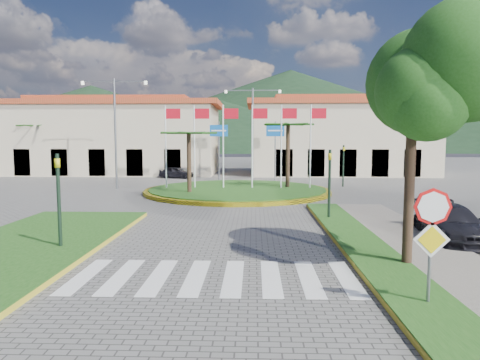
{
  "coord_description": "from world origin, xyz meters",
  "views": [
    {
      "loc": [
        1.15,
        -7.05,
        3.67
      ],
      "look_at": [
        0.64,
        8.0,
        2.22
      ],
      "focal_mm": 32.0,
      "sensor_mm": 36.0,
      "label": 1
    }
  ],
  "objects_px": {
    "stop_sign": "(432,228)",
    "car_dark_a": "(176,172)",
    "deciduous_tree": "(413,84)",
    "car_dark_b": "(344,170)",
    "car_side_right": "(451,223)",
    "white_van": "(99,169)",
    "roundabout_island": "(237,190)"
  },
  "relations": [
    {
      "from": "stop_sign",
      "to": "car_dark_a",
      "type": "xyz_separation_m",
      "value": [
        -11.04,
        30.68,
        -1.25
      ]
    },
    {
      "from": "deciduous_tree",
      "to": "car_dark_b",
      "type": "relative_size",
      "value": 2.0
    },
    {
      "from": "car_side_right",
      "to": "car_dark_a",
      "type": "bearing_deg",
      "value": 125.95
    },
    {
      "from": "car_dark_a",
      "to": "white_van",
      "type": "bearing_deg",
      "value": 84.7
    },
    {
      "from": "car_side_right",
      "to": "deciduous_tree",
      "type": "bearing_deg",
      "value": -123.71
    },
    {
      "from": "deciduous_tree",
      "to": "white_van",
      "type": "bearing_deg",
      "value": 123.51
    },
    {
      "from": "roundabout_island",
      "to": "car_dark_a",
      "type": "height_order",
      "value": "roundabout_island"
    },
    {
      "from": "white_van",
      "to": "car_side_right",
      "type": "relative_size",
      "value": 1.06
    },
    {
      "from": "roundabout_island",
      "to": "stop_sign",
      "type": "xyz_separation_m",
      "value": [
        4.9,
        -20.04,
        1.62
      ]
    },
    {
      "from": "deciduous_tree",
      "to": "car_dark_b",
      "type": "bearing_deg",
      "value": 81.48
    },
    {
      "from": "roundabout_island",
      "to": "car_dark_a",
      "type": "relative_size",
      "value": 3.99
    },
    {
      "from": "white_van",
      "to": "car_dark_b",
      "type": "height_order",
      "value": "white_van"
    },
    {
      "from": "car_dark_b",
      "to": "car_side_right",
      "type": "bearing_deg",
      "value": 152.45
    },
    {
      "from": "roundabout_island",
      "to": "deciduous_tree",
      "type": "height_order",
      "value": "deciduous_tree"
    },
    {
      "from": "car_dark_a",
      "to": "car_side_right",
      "type": "xyz_separation_m",
      "value": [
        14.41,
        -24.21,
        0.09
      ]
    },
    {
      "from": "roundabout_island",
      "to": "deciduous_tree",
      "type": "xyz_separation_m",
      "value": [
        5.5,
        -17.0,
        5.0
      ]
    },
    {
      "from": "stop_sign",
      "to": "car_dark_b",
      "type": "height_order",
      "value": "stop_sign"
    },
    {
      "from": "roundabout_island",
      "to": "car_dark_b",
      "type": "height_order",
      "value": "roundabout_island"
    },
    {
      "from": "car_side_right",
      "to": "roundabout_island",
      "type": "bearing_deg",
      "value": 126.54
    },
    {
      "from": "car_dark_b",
      "to": "deciduous_tree",
      "type": "bearing_deg",
      "value": 147.9
    },
    {
      "from": "white_van",
      "to": "car_side_right",
      "type": "height_order",
      "value": "white_van"
    },
    {
      "from": "white_van",
      "to": "car_dark_b",
      "type": "bearing_deg",
      "value": -72.67
    },
    {
      "from": "roundabout_island",
      "to": "car_side_right",
      "type": "relative_size",
      "value": 2.89
    },
    {
      "from": "white_van",
      "to": "car_dark_a",
      "type": "relative_size",
      "value": 1.45
    },
    {
      "from": "roundabout_island",
      "to": "car_side_right",
      "type": "bearing_deg",
      "value": -58.65
    },
    {
      "from": "car_dark_a",
      "to": "car_side_right",
      "type": "distance_m",
      "value": 28.17
    },
    {
      "from": "deciduous_tree",
      "to": "car_dark_b",
      "type": "xyz_separation_m",
      "value": [
        4.72,
        31.49,
        -4.62
      ]
    },
    {
      "from": "white_van",
      "to": "car_dark_b",
      "type": "relative_size",
      "value": 1.36
    },
    {
      "from": "stop_sign",
      "to": "car_dark_a",
      "type": "height_order",
      "value": "stop_sign"
    },
    {
      "from": "deciduous_tree",
      "to": "car_side_right",
      "type": "xyz_separation_m",
      "value": [
        2.77,
        3.43,
        -4.54
      ]
    },
    {
      "from": "stop_sign",
      "to": "car_dark_a",
      "type": "bearing_deg",
      "value": 109.79
    },
    {
      "from": "roundabout_island",
      "to": "deciduous_tree",
      "type": "relative_size",
      "value": 1.87
    }
  ]
}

